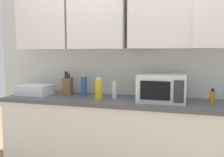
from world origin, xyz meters
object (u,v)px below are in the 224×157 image
at_px(bottle_white_jar, 114,90).
at_px(bottle_amber_vinegar, 212,97).
at_px(dish_rack, 35,90).
at_px(knife_block, 68,86).
at_px(bottle_yellow_mustard, 99,89).
at_px(bottle_blue_cleaner, 84,85).
at_px(microwave, 161,88).

xyz_separation_m(bottle_white_jar, bottle_amber_vinegar, (1.02, -0.03, -0.03)).
relative_size(dish_rack, knife_block, 1.34).
bearing_deg(bottle_white_jar, bottle_yellow_mustard, -142.31).
xyz_separation_m(knife_block, bottle_yellow_mustard, (0.48, -0.21, 0.01)).
bearing_deg(bottle_yellow_mustard, dish_rack, 175.75).
xyz_separation_m(bottle_yellow_mustard, bottle_blue_cleaner, (-0.26, 0.21, 0.00)).
distance_m(bottle_white_jar, bottle_amber_vinegar, 1.02).
height_order(dish_rack, knife_block, knife_block).
bearing_deg(dish_rack, bottle_blue_cleaner, 13.91).
bearing_deg(dish_rack, bottle_yellow_mustard, -4.25).
bearing_deg(knife_block, dish_rack, -158.45).
height_order(knife_block, bottle_white_jar, knife_block).
bearing_deg(bottle_blue_cleaner, bottle_white_jar, -13.25).
bearing_deg(bottle_amber_vinegar, dish_rack, -179.41).
relative_size(dish_rack, bottle_yellow_mustard, 1.60).
height_order(dish_rack, bottle_blue_cleaner, bottle_blue_cleaner).
bearing_deg(bottle_white_jar, dish_rack, -177.11).
bearing_deg(knife_block, microwave, -7.64).
bearing_deg(microwave, bottle_white_jar, 173.70).
bearing_deg(bottle_white_jar, bottle_amber_vinegar, -1.64).
relative_size(microwave, bottle_amber_vinegar, 3.19).
bearing_deg(bottle_yellow_mustard, microwave, 4.68).
relative_size(dish_rack, bottle_amber_vinegar, 2.52).
height_order(bottle_white_jar, bottle_amber_vinegar, bottle_white_jar).
bearing_deg(bottle_yellow_mustard, bottle_white_jar, 37.69).
bearing_deg(bottle_amber_vinegar, microwave, -176.69).
bearing_deg(microwave, knife_block, 172.36).
height_order(microwave, dish_rack, microwave).
xyz_separation_m(dish_rack, bottle_blue_cleaner, (0.59, 0.15, 0.06)).
bearing_deg(bottle_yellow_mustard, knife_block, 156.35).
height_order(microwave, bottle_white_jar, microwave).
bearing_deg(microwave, bottle_yellow_mustard, -175.32).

